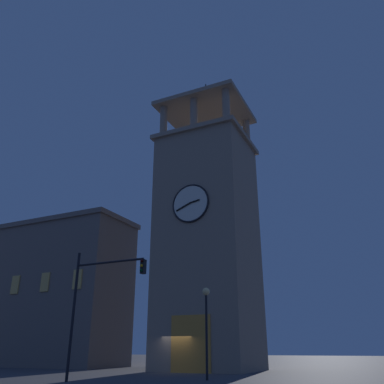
# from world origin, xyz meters

# --- Properties ---
(ground_plane) EXTENTS (200.00, 200.00, 0.00)m
(ground_plane) POSITION_xyz_m (0.00, 0.00, 0.00)
(ground_plane) COLOR #424247
(clocktower) EXTENTS (8.17, 7.58, 27.05)m
(clocktower) POSITION_xyz_m (-1.17, -3.30, 10.53)
(clocktower) COLOR gray
(clocktower) RESTS_ON ground_plane
(adjacent_wing_building) EXTENTS (16.22, 7.02, 14.38)m
(adjacent_wing_building) POSITION_xyz_m (16.87, -4.17, 7.21)
(adjacent_wing_building) COLOR #75665B
(adjacent_wing_building) RESTS_ON ground_plane
(traffic_signal_near) EXTENTS (4.60, 0.41, 6.81)m
(traffic_signal_near) POSITION_xyz_m (-0.35, 10.55, 4.43)
(traffic_signal_near) COLOR black
(traffic_signal_near) RESTS_ON ground_plane
(street_lamp) EXTENTS (0.44, 0.44, 4.98)m
(street_lamp) POSITION_xyz_m (-5.15, 6.33, 3.49)
(street_lamp) COLOR black
(street_lamp) RESTS_ON ground_plane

